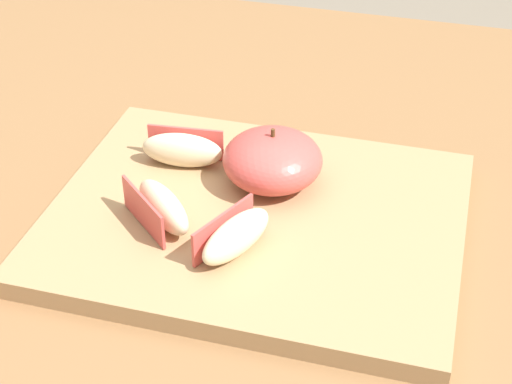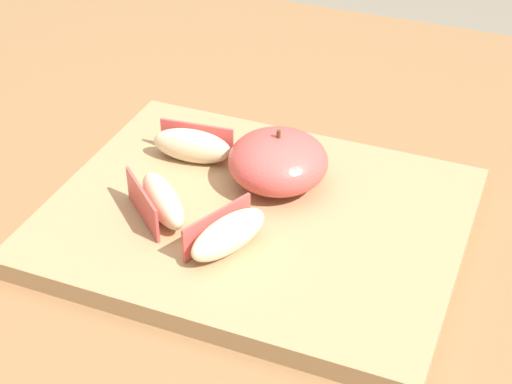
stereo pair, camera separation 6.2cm
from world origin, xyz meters
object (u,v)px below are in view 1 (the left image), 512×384
object	(u,v)px
cutting_board	(256,220)
apple_wedge_middle	(183,149)
apple_half_skin_up	(273,160)
apple_wedge_back	(157,206)
apple_wedge_near_knife	(235,236)

from	to	relation	value
cutting_board	apple_wedge_middle	world-z (taller)	apple_wedge_middle
cutting_board	apple_wedge_middle	bearing A→B (deg)	148.37
apple_half_skin_up	apple_wedge_middle	size ratio (longest dim) A/B	1.15
apple_half_skin_up	apple_wedge_back	world-z (taller)	apple_half_skin_up
apple_wedge_back	apple_wedge_near_knife	bearing A→B (deg)	-15.09
apple_wedge_near_knife	apple_wedge_middle	bearing A→B (deg)	127.36
apple_wedge_middle	apple_wedge_near_knife	bearing A→B (deg)	-52.64
cutting_board	apple_wedge_near_knife	distance (m)	0.06
cutting_board	apple_wedge_near_knife	bearing A→B (deg)	-91.54
cutting_board	apple_half_skin_up	bearing A→B (deg)	86.81
cutting_board	apple_wedge_back	world-z (taller)	apple_wedge_back
apple_half_skin_up	apple_wedge_back	size ratio (longest dim) A/B	1.22
apple_wedge_middle	apple_wedge_near_knife	xyz separation A→B (m)	(0.08, -0.11, 0.00)
apple_wedge_middle	cutting_board	bearing A→B (deg)	-31.63
apple_wedge_near_knife	apple_half_skin_up	bearing A→B (deg)	87.73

